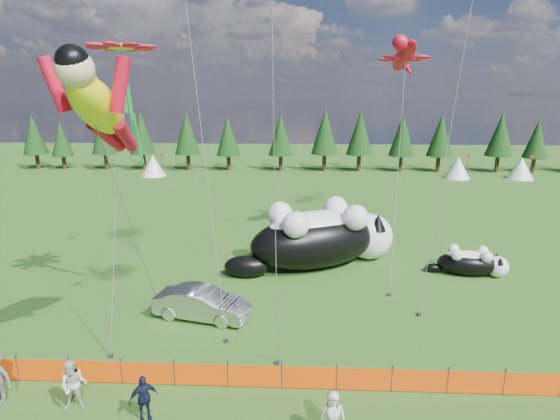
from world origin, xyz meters
The scene contains 13 objects.
ground centered at (0.00, 0.00, 0.00)m, with size 160.00×160.00×0.00m, color #143C0B.
safety_fence centered at (0.00, -3.00, 0.50)m, with size 22.06×0.06×1.10m.
tree_line centered at (0.00, 45.00, 4.00)m, with size 90.00×4.00×8.00m, color black, non-canonical shape.
festival_tents centered at (11.00, 40.00, 1.40)m, with size 50.00×3.20×2.80m, color white, non-canonical shape.
cat_large centered at (3.03, 9.23, 1.95)m, with size 10.73×7.13×4.10m.
cat_small centered at (11.96, 8.09, 0.82)m, with size 4.75×2.17×1.72m.
car centered at (-3.10, 2.13, 0.76)m, with size 1.61×4.61×1.52m, color silver.
spectator_b centered at (-6.07, -4.37, 0.92)m, with size 0.90×0.53×1.85m, color beige.
spectator_c centered at (-3.51, -4.78, 0.82)m, with size 0.96×0.49×1.64m, color black.
spectator_e centered at (2.68, -5.31, 0.83)m, with size 0.81×0.53×1.66m, color beige.
superhero_kite centered at (-5.02, -2.63, 10.17)m, with size 4.38×7.97×12.82m.
gecko_kite centered at (8.56, 14.71, 13.06)m, with size 3.79×13.10×16.30m.
flower_kite centered at (-6.20, 2.70, 12.37)m, with size 3.44×5.88×13.05m.
Camera 1 is at (1.57, -16.92, 10.54)m, focal length 28.00 mm.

